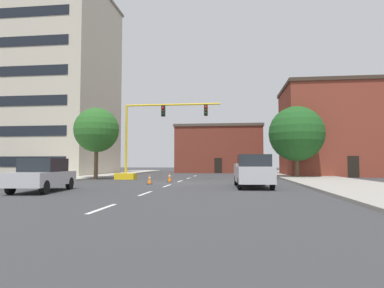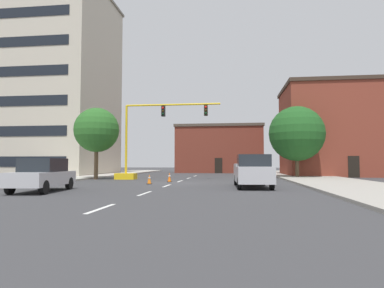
# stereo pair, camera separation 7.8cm
# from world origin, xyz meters

# --- Properties ---
(ground_plane) EXTENTS (160.00, 160.00, 0.00)m
(ground_plane) POSITION_xyz_m (0.00, 0.00, 0.00)
(ground_plane) COLOR #38383A
(sidewalk_left) EXTENTS (6.00, 56.00, 0.14)m
(sidewalk_left) POSITION_xyz_m (-11.71, 8.00, 0.07)
(sidewalk_left) COLOR #B2ADA3
(sidewalk_left) RESTS_ON ground_plane
(sidewalk_right) EXTENTS (6.00, 56.00, 0.14)m
(sidewalk_right) POSITION_xyz_m (11.71, 8.00, 0.07)
(sidewalk_right) COLOR #9E998E
(sidewalk_right) RESTS_ON ground_plane
(lane_stripe_seg_0) EXTENTS (0.16, 2.40, 0.01)m
(lane_stripe_seg_0) POSITION_xyz_m (0.00, -14.00, 0.00)
(lane_stripe_seg_0) COLOR silver
(lane_stripe_seg_0) RESTS_ON ground_plane
(lane_stripe_seg_1) EXTENTS (0.16, 2.40, 0.01)m
(lane_stripe_seg_1) POSITION_xyz_m (0.00, -8.50, 0.00)
(lane_stripe_seg_1) COLOR silver
(lane_stripe_seg_1) RESTS_ON ground_plane
(lane_stripe_seg_2) EXTENTS (0.16, 2.40, 0.01)m
(lane_stripe_seg_2) POSITION_xyz_m (0.00, -3.00, 0.00)
(lane_stripe_seg_2) COLOR silver
(lane_stripe_seg_2) RESTS_ON ground_plane
(lane_stripe_seg_3) EXTENTS (0.16, 2.40, 0.01)m
(lane_stripe_seg_3) POSITION_xyz_m (0.00, 2.50, 0.00)
(lane_stripe_seg_3) COLOR silver
(lane_stripe_seg_3) RESTS_ON ground_plane
(lane_stripe_seg_4) EXTENTS (0.16, 2.40, 0.01)m
(lane_stripe_seg_4) POSITION_xyz_m (0.00, 8.00, 0.00)
(lane_stripe_seg_4) COLOR silver
(lane_stripe_seg_4) RESTS_ON ground_plane
(lane_stripe_seg_5) EXTENTS (0.16, 2.40, 0.01)m
(lane_stripe_seg_5) POSITION_xyz_m (0.00, 13.50, 0.00)
(lane_stripe_seg_5) COLOR silver
(lane_stripe_seg_5) RESTS_ON ground_plane
(building_tall_left) EXTENTS (16.02, 13.46, 23.08)m
(building_tall_left) POSITION_xyz_m (-19.37, 14.97, 11.55)
(building_tall_left) COLOR beige
(building_tall_left) RESTS_ON ground_plane
(building_brick_center) EXTENTS (13.20, 8.18, 7.23)m
(building_brick_center) POSITION_xyz_m (2.22, 27.77, 3.62)
(building_brick_center) COLOR brown
(building_brick_center) RESTS_ON ground_plane
(building_row_right) EXTENTS (12.39, 9.85, 10.45)m
(building_row_right) POSITION_xyz_m (16.44, 15.83, 5.24)
(building_row_right) COLOR brown
(building_row_right) RESTS_ON ground_plane
(traffic_signal_gantry) EXTENTS (9.50, 1.20, 6.83)m
(traffic_signal_gantry) POSITION_xyz_m (-4.14, 4.91, 2.27)
(traffic_signal_gantry) COLOR yellow
(traffic_signal_gantry) RESTS_ON ground_plane
(tree_right_mid) EXTENTS (5.40, 5.40, 7.07)m
(tree_right_mid) POSITION_xyz_m (10.54, 9.17, 4.36)
(tree_right_mid) COLOR brown
(tree_right_mid) RESTS_ON ground_plane
(tree_left_near) EXTENTS (4.05, 4.05, 6.52)m
(tree_left_near) POSITION_xyz_m (-8.02, 4.45, 4.48)
(tree_left_near) COLOR brown
(tree_left_near) RESTS_ON ground_plane
(pickup_truck_silver) EXTENTS (2.24, 5.48, 1.99)m
(pickup_truck_silver) POSITION_xyz_m (5.48, -3.83, 0.97)
(pickup_truck_silver) COLOR #BCBCC1
(pickup_truck_silver) RESTS_ON ground_plane
(sedan_silver_near_left) EXTENTS (2.28, 4.66, 1.74)m
(sedan_silver_near_left) POSITION_xyz_m (-5.58, -8.16, 0.89)
(sedan_silver_near_left) COLOR #B7B7BC
(sedan_silver_near_left) RESTS_ON ground_plane
(traffic_cone_roadside_a) EXTENTS (0.36, 0.36, 0.70)m
(traffic_cone_roadside_a) POSITION_xyz_m (-1.57, -1.47, 0.35)
(traffic_cone_roadside_a) COLOR black
(traffic_cone_roadside_a) RESTS_ON ground_plane
(traffic_cone_roadside_b) EXTENTS (0.36, 0.36, 0.76)m
(traffic_cone_roadside_b) POSITION_xyz_m (-0.63, 1.18, 0.37)
(traffic_cone_roadside_b) COLOR black
(traffic_cone_roadside_b) RESTS_ON ground_plane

